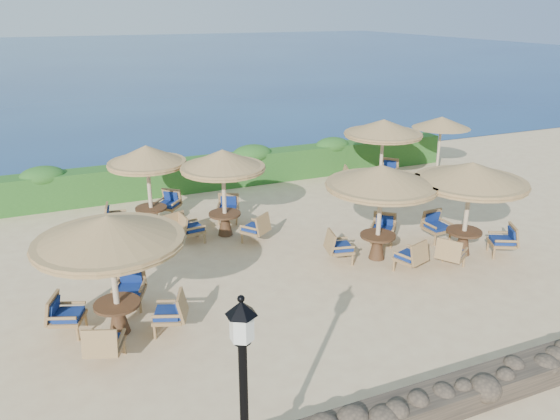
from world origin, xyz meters
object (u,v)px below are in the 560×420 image
object	(u,v)px
cafe_set_4	(223,177)
cafe_set_5	(383,139)
cafe_set_0	(111,252)
cafe_set_1	(381,191)
extra_parasol	(442,123)
cafe_set_2	(470,187)
cafe_set_3	(148,173)

from	to	relation	value
cafe_set_4	cafe_set_5	bearing A→B (deg)	16.25
cafe_set_0	cafe_set_1	xyz separation A→B (m)	(6.99, 0.96, 0.07)
extra_parasol	cafe_set_2	bearing A→B (deg)	-123.11
cafe_set_2	cafe_set_0	bearing A→B (deg)	-178.36
cafe_set_1	cafe_set_5	distance (m)	6.21
cafe_set_1	extra_parasol	bearing A→B (deg)	41.40
cafe_set_0	cafe_set_3	size ratio (longest dim) A/B	1.11
cafe_set_3	cafe_set_4	distance (m)	2.37
cafe_set_2	cafe_set_3	world-z (taller)	same
cafe_set_2	cafe_set_4	xyz separation A→B (m)	(-5.66, 3.90, -0.12)
cafe_set_0	cafe_set_2	distance (m)	9.34
cafe_set_3	cafe_set_4	xyz separation A→B (m)	(1.93, -1.36, 0.04)
cafe_set_0	cafe_set_1	bearing A→B (deg)	7.82
cafe_set_2	cafe_set_4	size ratio (longest dim) A/B	1.09
cafe_set_1	cafe_set_4	distance (m)	4.61
cafe_set_1	cafe_set_2	xyz separation A→B (m)	(2.35, -0.69, 0.01)
cafe_set_0	cafe_set_2	xyz separation A→B (m)	(9.33, 0.27, 0.07)
extra_parasol	cafe_set_2	xyz separation A→B (m)	(-4.24, -6.50, -0.22)
extra_parasol	cafe_set_3	size ratio (longest dim) A/B	0.88
cafe_set_0	cafe_set_3	distance (m)	5.80
extra_parasol	cafe_set_0	bearing A→B (deg)	-153.50
cafe_set_1	cafe_set_2	distance (m)	2.45
cafe_set_2	cafe_set_3	size ratio (longest dim) A/B	1.10
cafe_set_2	cafe_set_5	distance (m)	5.97
cafe_set_0	cafe_set_1	size ratio (longest dim) A/B	1.02
cafe_set_2	extra_parasol	bearing A→B (deg)	56.89
cafe_set_3	extra_parasol	bearing A→B (deg)	5.96
cafe_set_0	cafe_set_4	xyz separation A→B (m)	(3.68, 4.17, -0.05)
cafe_set_0	cafe_set_5	bearing A→B (deg)	30.47
extra_parasol	cafe_set_5	size ratio (longest dim) A/B	0.83
cafe_set_0	extra_parasol	bearing A→B (deg)	26.50
cafe_set_3	cafe_set_2	bearing A→B (deg)	-34.73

